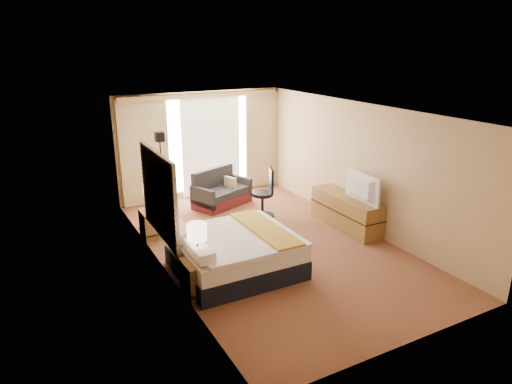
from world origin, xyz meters
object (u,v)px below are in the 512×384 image
loveseat (221,193)px  media_dresser (346,212)px  nightstand_left (199,278)px  desk_chair (265,195)px  lamp_right (150,190)px  lamp_left (197,233)px  nightstand_right (153,223)px  television (358,188)px  bed (235,253)px  floor_lamp (161,158)px

loveseat → media_dresser: bearing=-77.7°
nightstand_left → desk_chair: desk_chair is taller
lamp_right → lamp_left: bearing=-89.8°
nightstand_right → loveseat: loveseat is taller
lamp_right → television: 4.08m
lamp_right → desk_chair: bearing=-0.9°
bed → lamp_left: 1.15m
nightstand_left → desk_chair: bearing=43.7°
bed → floor_lamp: bearing=96.1°
media_dresser → desk_chair: 1.81m
floor_lamp → lamp_left: (-0.50, -3.38, -0.33)m
lamp_left → desk_chair: bearing=44.0°
loveseat → desk_chair: size_ratio=1.41×
media_dresser → floor_lamp: size_ratio=0.93×
nightstand_left → lamp_right: lamp_right is taller
floor_lamp → desk_chair: floor_lamp is taller
desk_chair → television: size_ratio=1.10×
bed → lamp_right: (-0.83, 2.06, 0.65)m
loveseat → lamp_right: 2.38m
loveseat → desk_chair: 1.31m
nightstand_right → lamp_right: lamp_right is taller
nightstand_right → television: 4.15m
loveseat → television: bearing=-82.2°
desk_chair → media_dresser: bearing=-26.7°
nightstand_right → lamp_left: (-0.01, -2.53, 0.76)m
nightstand_right → floor_lamp: 1.47m
desk_chair → lamp_right: 2.59m
nightstand_right → media_dresser: 3.97m
desk_chair → lamp_left: size_ratio=1.76×
nightstand_left → television: (3.65, 0.66, 0.72)m
loveseat → lamp_left: size_ratio=2.48×
media_dresser → lamp_left: lamp_left is taller
nightstand_left → media_dresser: media_dresser is taller
nightstand_right → desk_chair: 2.53m
nightstand_left → nightstand_right: 2.50m
media_dresser → bed: bearing=-167.3°
floor_lamp → bed: bearing=-83.9°
media_dresser → desk_chair: (-1.18, 1.36, 0.14)m
nightstand_right → lamp_right: 0.72m
loveseat → bed: bearing=-132.2°
lamp_right → media_dresser: bearing=-20.7°
nightstand_right → lamp_left: 2.64m
loveseat → nightstand_left: bearing=-141.0°
nightstand_left → floor_lamp: size_ratio=0.28×
loveseat → lamp_right: lamp_right is taller
nightstand_left → desk_chair: 3.50m
bed → lamp_right: bearing=111.9°
bed → desk_chair: bearing=49.6°
bed → lamp_right: 2.31m
floor_lamp → loveseat: bearing=8.8°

